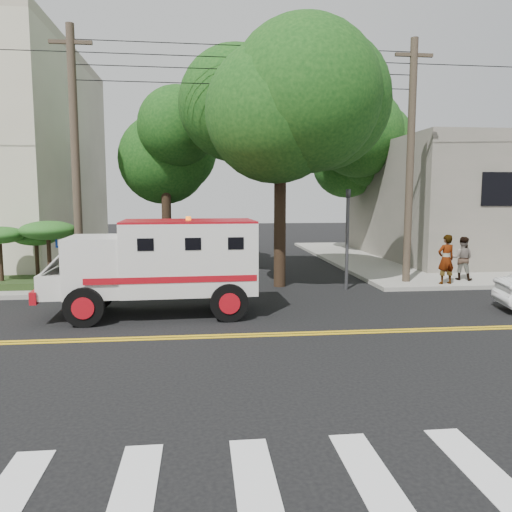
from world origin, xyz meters
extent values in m
plane|color=black|center=(0.00, 0.00, 0.00)|extent=(100.00, 100.00, 0.00)
cube|color=gray|center=(13.50, 13.50, 0.07)|extent=(17.00, 17.00, 0.15)
cube|color=slate|center=(15.00, 14.00, 3.15)|extent=(14.00, 12.00, 6.00)
cylinder|color=#382D23|center=(-5.60, 6.00, 4.50)|extent=(0.28, 0.28, 9.00)
cylinder|color=#382D23|center=(6.30, 6.20, 4.50)|extent=(0.28, 0.28, 9.00)
cylinder|color=black|center=(1.50, 6.50, 3.50)|extent=(0.44, 0.44, 7.00)
sphere|color=#0F3710|center=(1.50, 6.50, 7.00)|extent=(5.32, 5.32, 5.32)
sphere|color=#0F3710|center=(2.64, 5.74, 7.57)|extent=(4.56, 4.56, 4.56)
cylinder|color=black|center=(-3.00, 12.00, 2.80)|extent=(0.44, 0.44, 5.60)
sphere|color=#0F3710|center=(-3.00, 12.00, 5.60)|extent=(3.92, 3.92, 3.92)
sphere|color=#0F3710|center=(-2.16, 11.44, 6.02)|extent=(3.36, 3.36, 3.36)
cylinder|color=black|center=(8.50, 16.00, 2.97)|extent=(0.44, 0.44, 5.95)
sphere|color=#0F3710|center=(8.50, 16.00, 5.95)|extent=(4.20, 4.20, 4.20)
sphere|color=#0F3710|center=(9.40, 15.40, 6.40)|extent=(3.60, 3.60, 3.60)
cylinder|color=#3F3F42|center=(3.80, 5.60, 1.80)|extent=(0.12, 0.12, 3.60)
imported|color=#3F3F42|center=(3.80, 5.60, 3.15)|extent=(0.15, 0.18, 0.90)
cylinder|color=#3F3F42|center=(-6.20, 6.20, 1.00)|extent=(0.06, 0.06, 2.00)
cube|color=#0C33A5|center=(-6.20, 6.14, 1.80)|extent=(0.45, 0.03, 0.45)
cube|color=#1E3314|center=(-7.50, 6.80, 0.27)|extent=(3.20, 2.00, 0.24)
cylinder|color=black|center=(-8.40, 6.50, 1.15)|extent=(0.14, 0.14, 1.52)
cylinder|color=black|center=(-7.40, 7.20, 1.07)|extent=(0.14, 0.14, 1.36)
ellipsoid|color=#255218|center=(-7.40, 7.20, 1.83)|extent=(1.55, 1.55, 0.54)
cylinder|color=black|center=(-6.70, 6.30, 1.23)|extent=(0.14, 0.14, 1.68)
ellipsoid|color=#255218|center=(-6.70, 6.30, 2.17)|extent=(1.91, 1.91, 0.66)
cube|color=silver|center=(-1.75, 2.46, 1.64)|extent=(3.74, 2.30, 1.97)
cube|color=silver|center=(-4.28, 2.36, 1.46)|extent=(1.58, 2.12, 1.60)
cube|color=black|center=(-5.01, 2.33, 1.88)|extent=(0.12, 1.60, 0.66)
cube|color=silver|center=(-5.27, 2.32, 0.99)|extent=(0.92, 1.91, 0.66)
cube|color=#A10C15|center=(-5.74, 2.30, 0.75)|extent=(0.25, 2.02, 0.33)
cube|color=#A10C15|center=(-1.75, 2.46, 2.66)|extent=(3.74, 2.30, 0.06)
cylinder|color=black|center=(-4.43, 1.30, 0.52)|extent=(1.04, 0.34, 1.03)
cylinder|color=black|center=(-4.51, 3.40, 0.52)|extent=(1.04, 0.34, 1.03)
cylinder|color=black|center=(-0.68, 1.45, 0.52)|extent=(1.04, 0.34, 1.03)
cylinder|color=black|center=(-0.76, 3.55, 0.52)|extent=(1.04, 0.34, 1.03)
imported|color=gray|center=(7.50, 5.50, 1.06)|extent=(0.72, 0.52, 1.82)
imported|color=gray|center=(8.56, 6.28, 0.98)|extent=(1.02, 0.97, 1.67)
camera|label=1|loc=(-1.40, -11.71, 3.36)|focal=35.00mm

